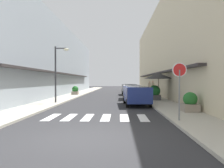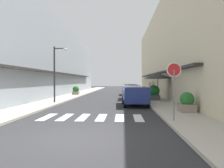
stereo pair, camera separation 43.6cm
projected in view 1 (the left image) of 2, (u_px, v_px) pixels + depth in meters
name	position (u px, v px, depth m)	size (l,w,h in m)	color
ground_plane	(110.00, 96.00, 25.82)	(103.81, 103.81, 0.00)	#2B2B2D
sidewalk_left	(71.00, 96.00, 25.98)	(2.36, 66.06, 0.12)	#ADA899
sidewalk_right	(148.00, 96.00, 25.66)	(2.36, 66.06, 0.12)	#ADA899
building_row_left	(46.00, 60.00, 27.40)	(5.50, 44.47, 9.18)	#939EA8
building_row_right	(176.00, 51.00, 26.81)	(5.50, 44.47, 11.33)	beige
crosswalk	(97.00, 117.00, 10.94)	(5.20, 2.20, 0.01)	silver
parked_car_near	(136.00, 94.00, 16.31)	(1.96, 4.31, 1.47)	navy
parked_car_mid	(132.00, 90.00, 22.00)	(1.88, 4.13, 1.47)	silver
parked_car_far	(129.00, 88.00, 28.74)	(1.92, 4.38, 1.47)	#4C5156
round_street_sign	(179.00, 76.00, 9.47)	(0.65, 0.07, 2.60)	slate
street_lamp	(58.00, 68.00, 17.45)	(1.19, 0.28, 4.62)	#38383D
cafe_umbrella	(158.00, 76.00, 19.75)	(2.62, 2.62, 2.54)	#262626
planter_corner	(190.00, 102.00, 12.25)	(0.87, 0.87, 1.13)	gray
planter_midblock	(155.00, 93.00, 19.87)	(1.07, 1.07, 1.38)	#4C4C4C
planter_far	(75.00, 90.00, 27.60)	(0.83, 0.83, 1.11)	gray
pedestrian_walking_near	(153.00, 88.00, 24.16)	(0.34, 0.34, 1.82)	#282B33
pedestrian_walking_far	(149.00, 87.00, 28.04)	(0.34, 0.34, 1.72)	#282B33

